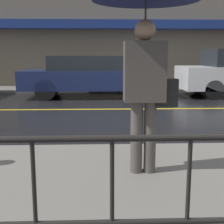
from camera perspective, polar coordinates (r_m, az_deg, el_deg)
ground_plane at (r=8.16m, az=4.03°, el=0.54°), size 80.00×80.00×0.00m
sidewalk_near at (r=3.29m, az=14.08°, el=-14.09°), size 28.00×3.10×0.11m
sidewalk_far at (r=12.53m, az=1.83°, el=4.27°), size 28.00×1.70×0.11m
lane_marking at (r=8.16m, az=4.03°, el=0.57°), size 25.20×0.12×0.01m
building_storefront at (r=13.56m, az=1.60°, el=18.54°), size 28.00×0.85×6.70m
pedestrian at (r=3.36m, az=6.23°, el=17.02°), size 1.11×1.11×2.08m
car_navy at (r=10.48m, az=-3.96°, el=6.67°), size 4.59×1.81×1.37m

